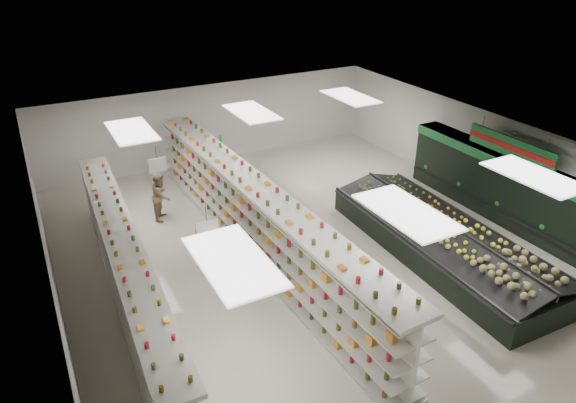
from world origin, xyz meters
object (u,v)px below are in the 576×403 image
shopper_main (300,249)px  shopper_background (161,196)px  gondola_left (127,272)px  soda_endcap (209,158)px  gondola_center (255,223)px  produce_island (442,239)px

shopper_main → shopper_background: bearing=-86.1°
gondola_left → soda_endcap: size_ratio=7.14×
soda_endcap → shopper_main: 7.70m
gondola_center → produce_island: gondola_center is taller
produce_island → shopper_main: 4.38m
produce_island → gondola_left: bearing=166.3°
produce_island → shopper_background: bearing=137.6°
gondola_center → shopper_main: bearing=-73.5°
produce_island → soda_endcap: (-4.04, 8.61, 0.23)m
gondola_center → shopper_background: (-1.81, 3.46, -0.24)m
gondola_left → shopper_main: (4.34, -1.19, 0.05)m
soda_endcap → shopper_background: shopper_background is taller
shopper_background → gondola_left: bearing=-178.0°
gondola_left → produce_island: size_ratio=1.43×
produce_island → shopper_main: (-4.27, 0.91, 0.41)m
soda_endcap → shopper_background: bearing=-135.5°
produce_island → shopper_main: shopper_main is taller
soda_endcap → shopper_background: 3.64m
gondola_left → soda_endcap: 7.95m
produce_island → soda_endcap: bearing=115.1°
gondola_left → soda_endcap: (4.57, 6.51, -0.13)m
gondola_left → shopper_main: 4.50m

